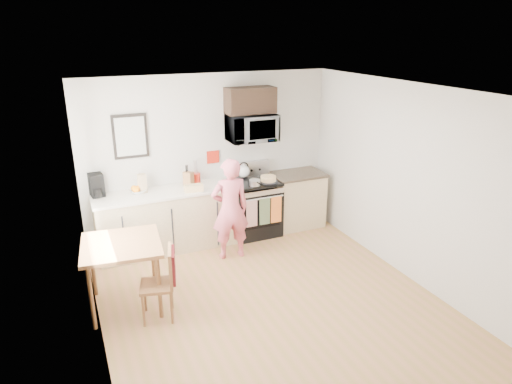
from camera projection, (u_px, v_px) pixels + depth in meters
name	position (u px, v px, depth m)	size (l,w,h in m)	color
floor	(271.00, 302.00, 5.69)	(4.60, 4.60, 0.00)	olive
back_wall	(210.00, 157.00, 7.23)	(4.00, 0.04, 2.60)	beige
front_wall	(411.00, 313.00, 3.27)	(4.00, 0.04, 2.60)	beige
left_wall	(90.00, 235.00, 4.50)	(0.04, 4.60, 2.60)	beige
right_wall	(409.00, 183.00, 6.01)	(0.04, 4.60, 2.60)	beige
ceiling	(274.00, 91.00, 4.81)	(4.00, 4.60, 0.04)	white
window	(84.00, 187.00, 5.12)	(0.06, 1.40, 1.50)	silver
cabinet_left	(168.00, 221.00, 6.96)	(2.10, 0.60, 0.90)	tan
countertop_left	(166.00, 192.00, 6.80)	(2.14, 0.64, 0.04)	white
cabinet_right	(297.00, 200.00, 7.80)	(0.84, 0.60, 0.90)	tan
countertop_right	(297.00, 174.00, 7.64)	(0.88, 0.64, 0.04)	black
range	(254.00, 209.00, 7.49)	(0.76, 0.70, 1.16)	black
microwave	(252.00, 128.00, 7.13)	(0.76, 0.51, 0.42)	silver
upper_cabinet	(250.00, 100.00, 7.02)	(0.76, 0.35, 0.40)	black
wall_art	(130.00, 136.00, 6.61)	(0.50, 0.04, 0.65)	black
wall_trivet	(213.00, 157.00, 7.24)	(0.20, 0.02, 0.20)	#AD1D0E
person	(230.00, 209.00, 6.60)	(0.55, 0.36, 1.52)	#C4364F
dining_table	(122.00, 251.00, 5.38)	(0.90, 0.90, 0.85)	brown
chair	(167.00, 274.00, 5.24)	(0.49, 0.45, 0.88)	brown
knife_block	(189.00, 179.00, 6.99)	(0.10, 0.14, 0.22)	brown
utensil_crock	(196.00, 174.00, 7.09)	(0.13, 0.13, 0.38)	#AD1D0E
fruit_bowl	(138.00, 190.00, 6.69)	(0.29, 0.29, 0.11)	white
milk_carton	(142.00, 183.00, 6.69)	(0.11, 0.11, 0.28)	tan
coffee_maker	(97.00, 186.00, 6.54)	(0.21, 0.29, 0.33)	black
bread_bag	(194.00, 188.00, 6.77)	(0.27, 0.13, 0.10)	#E2C577
cake	(268.00, 179.00, 7.23)	(0.30, 0.30, 0.10)	black
kettle	(244.00, 171.00, 7.44)	(0.20, 0.20, 0.26)	white
pot	(255.00, 183.00, 7.08)	(0.18, 0.30, 0.09)	silver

